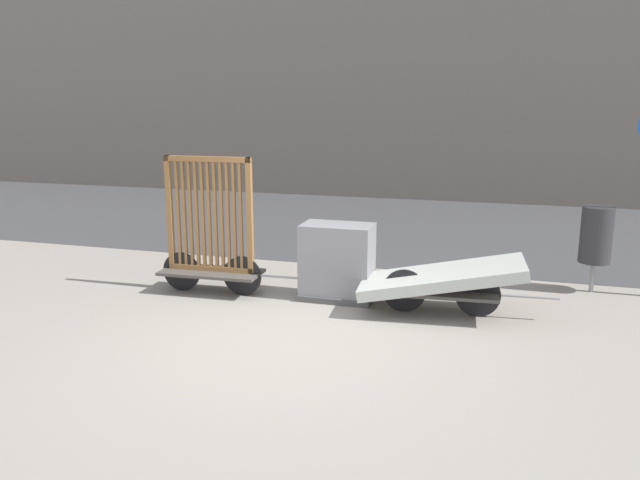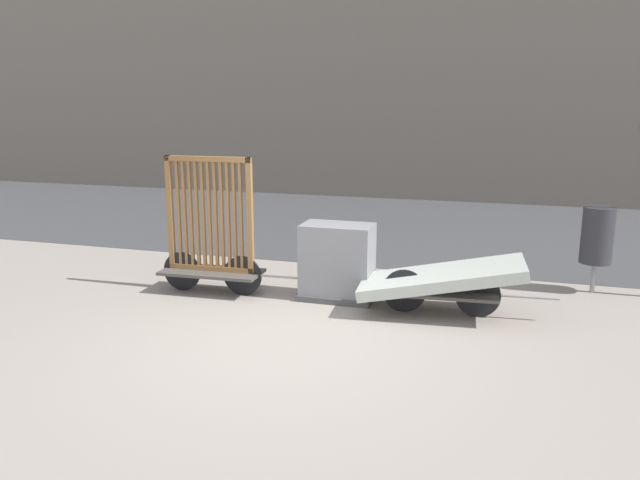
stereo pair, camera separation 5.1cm
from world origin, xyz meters
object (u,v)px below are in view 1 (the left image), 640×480
(trash_bin, at_px, (596,235))
(bike_cart_with_bedframe, at_px, (211,243))
(bike_cart_with_mattress, at_px, (441,280))
(utility_cabinet, at_px, (337,265))

(trash_bin, bearing_deg, bike_cart_with_bedframe, -163.09)
(bike_cart_with_mattress, height_order, trash_bin, trash_bin)
(bike_cart_with_mattress, bearing_deg, utility_cabinet, 165.81)
(bike_cart_with_mattress, relative_size, trash_bin, 2.03)
(bike_cart_with_bedframe, distance_m, utility_cabinet, 1.74)
(bike_cart_with_mattress, xyz_separation_m, utility_cabinet, (-1.39, 0.24, 0.02))
(bike_cart_with_bedframe, relative_size, trash_bin, 1.77)
(bike_cart_with_bedframe, height_order, utility_cabinet, bike_cart_with_bedframe)
(bike_cart_with_bedframe, xyz_separation_m, trash_bin, (5.00, 1.52, 0.10))
(utility_cabinet, xyz_separation_m, trash_bin, (3.29, 1.28, 0.33))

